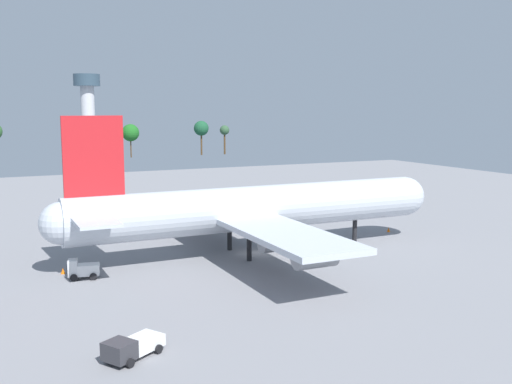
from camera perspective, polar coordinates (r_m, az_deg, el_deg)
The scene contains 9 objects.
ground_plane at distance 85.01m, azimuth 0.00°, elevation -5.93°, with size 235.65×235.65×0.00m, color gray.
cargo_airplane at distance 83.62m, azimuth -0.10°, elevation -1.62°, with size 58.91×51.22×19.71m.
maintenance_van at distance 75.37m, azimuth -16.43°, elevation -7.18°, with size 3.95×2.89×2.43m.
baggage_tug at distance 51.49m, azimuth -11.93°, elevation -14.43°, with size 5.74×4.73×1.89m.
fuel_truck at distance 108.96m, azimuth -7.31°, elevation -2.28°, with size 3.36×4.62×2.12m.
safety_cone_nose at distance 101.79m, azimuth 12.70°, elevation -3.57°, with size 0.55×0.55×0.79m, color orange.
safety_cone_tail at distance 78.39m, azimuth -18.18°, elevation -7.25°, with size 0.54×0.54×0.77m, color orange.
control_tower at distance 214.70m, azimuth -15.95°, elevation 7.51°, with size 9.00×9.00×32.47m.
tree_line_backdrop at distance 252.39m, azimuth -16.99°, elevation 5.57°, with size 133.41×7.32×15.41m.
Camera 1 is at (-35.51, -74.47, 20.51)m, focal length 41.35 mm.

